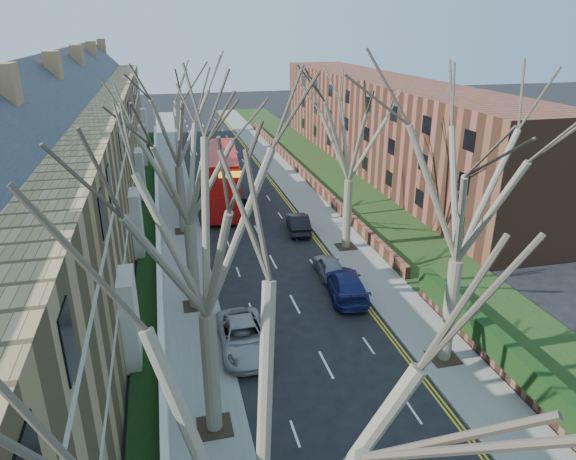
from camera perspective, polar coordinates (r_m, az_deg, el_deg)
pavement_left at (r=51.83m, az=-12.49°, el=4.19°), size 3.00×102.00×0.12m
pavement_right at (r=53.37m, az=0.50°, el=5.21°), size 3.00×102.00×0.12m
terrace_left at (r=43.23m, az=-22.88°, el=7.06°), size 9.70×78.00×13.60m
flats_right at (r=59.66m, az=10.48°, el=11.48°), size 13.97×54.00×10.00m
wall_hedge_right at (r=23.77m, az=29.09°, el=-17.91°), size 0.70×24.00×1.80m
front_wall_left at (r=44.06m, az=-14.28°, el=1.67°), size 0.30×78.00×1.00m
grass_verge_right at (r=54.59m, az=5.11°, el=5.60°), size 6.00×102.00×0.06m
tree_left_near at (r=9.15m, az=-3.85°, el=-21.84°), size 9.80×9.80×13.73m
tree_left_mid at (r=17.53m, az=-9.76°, el=2.53°), size 10.50×10.50×14.71m
tree_left_far at (r=27.24m, az=-11.50°, el=8.60°), size 10.15×10.15×14.22m
tree_left_dist at (r=38.99m, az=-12.54°, el=12.86°), size 10.50×10.50×14.71m
tree_right_mid at (r=23.05m, az=19.42°, el=6.24°), size 10.50×10.50×14.71m
tree_right_far at (r=35.36m, az=7.06°, el=11.82°), size 10.15×10.15×14.22m
double_decker_bus at (r=46.50m, az=-7.29°, el=5.58°), size 3.89×12.07×4.93m
car_left_far at (r=26.38m, az=-5.02°, el=-11.75°), size 2.42×5.16×1.43m
car_right_near at (r=31.26m, az=6.40°, el=-6.00°), size 2.80×5.44×1.51m
car_right_mid at (r=33.63m, az=4.61°, el=-4.03°), size 1.73×3.90×1.30m
car_right_far at (r=40.59m, az=1.13°, el=0.79°), size 2.08×4.57×1.45m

